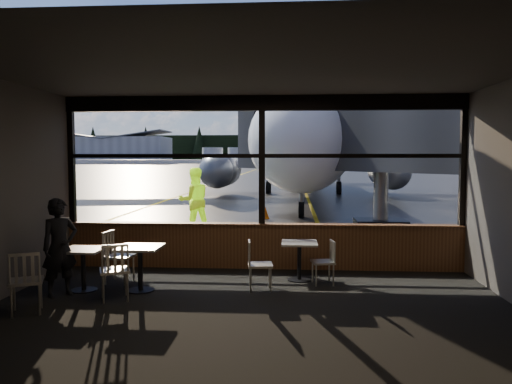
# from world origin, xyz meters

# --- Properties ---
(ground_plane) EXTENTS (520.00, 520.00, 0.00)m
(ground_plane) POSITION_xyz_m (0.00, 120.00, 0.00)
(ground_plane) COLOR black
(ground_plane) RESTS_ON ground
(carpet_floor) EXTENTS (8.00, 6.00, 0.01)m
(carpet_floor) POSITION_xyz_m (0.00, -3.00, 0.01)
(carpet_floor) COLOR black
(carpet_floor) RESTS_ON ground
(ceiling) EXTENTS (8.00, 6.00, 0.04)m
(ceiling) POSITION_xyz_m (0.00, -3.00, 3.50)
(ceiling) COLOR #38332D
(ceiling) RESTS_ON ground
(wall_back) EXTENTS (8.00, 0.04, 3.50)m
(wall_back) POSITION_xyz_m (0.00, -6.00, 1.75)
(wall_back) COLOR #49413A
(wall_back) RESTS_ON ground
(window_sill) EXTENTS (8.00, 0.28, 0.90)m
(window_sill) POSITION_xyz_m (0.00, 0.00, 0.45)
(window_sill) COLOR #59321B
(window_sill) RESTS_ON ground
(window_header) EXTENTS (8.00, 0.18, 0.30)m
(window_header) POSITION_xyz_m (0.00, 0.00, 3.35)
(window_header) COLOR black
(window_header) RESTS_ON ground
(mullion_left) EXTENTS (0.12, 0.12, 2.60)m
(mullion_left) POSITION_xyz_m (-3.95, 0.00, 2.20)
(mullion_left) COLOR black
(mullion_left) RESTS_ON ground
(mullion_centre) EXTENTS (0.12, 0.12, 2.60)m
(mullion_centre) POSITION_xyz_m (0.00, 0.00, 2.20)
(mullion_centre) COLOR black
(mullion_centre) RESTS_ON ground
(mullion_right) EXTENTS (0.12, 0.12, 2.60)m
(mullion_right) POSITION_xyz_m (3.95, 0.00, 2.20)
(mullion_right) COLOR black
(mullion_right) RESTS_ON ground
(window_transom) EXTENTS (8.00, 0.10, 0.08)m
(window_transom) POSITION_xyz_m (0.00, 0.00, 2.30)
(window_transom) COLOR black
(window_transom) RESTS_ON ground
(airliner) EXTENTS (29.51, 35.05, 10.46)m
(airliner) POSITION_xyz_m (1.31, 20.19, 5.23)
(airliner) COLOR white
(airliner) RESTS_ON ground_plane
(jet_bridge) EXTENTS (9.47, 11.57, 5.05)m
(jet_bridge) POSITION_xyz_m (3.60, 5.50, 2.52)
(jet_bridge) COLOR #29292B
(jet_bridge) RESTS_ON ground_plane
(cafe_table_near) EXTENTS (0.65, 0.65, 0.72)m
(cafe_table_near) POSITION_xyz_m (0.75, -0.94, 0.36)
(cafe_table_near) COLOR gray
(cafe_table_near) RESTS_ON carpet_floor
(cafe_table_mid) EXTENTS (0.70, 0.70, 0.77)m
(cafe_table_mid) POSITION_xyz_m (-1.95, -1.88, 0.39)
(cafe_table_mid) COLOR gray
(cafe_table_mid) RESTS_ON carpet_floor
(cafe_table_left) EXTENTS (0.66, 0.66, 0.73)m
(cafe_table_left) POSITION_xyz_m (-2.92, -1.93, 0.36)
(cafe_table_left) COLOR #A8A19A
(cafe_table_left) RESTS_ON carpet_floor
(chair_near_e) EXTENTS (0.50, 0.50, 0.80)m
(chair_near_e) POSITION_xyz_m (1.16, -1.20, 0.40)
(chair_near_e) COLOR #B9B5A7
(chair_near_e) RESTS_ON carpet_floor
(chair_near_w) EXTENTS (0.52, 0.52, 0.87)m
(chair_near_w) POSITION_xyz_m (0.07, -1.67, 0.43)
(chair_near_w) COLOR beige
(chair_near_w) RESTS_ON carpet_floor
(chair_mid_s) EXTENTS (0.67, 0.67, 0.94)m
(chair_mid_s) POSITION_xyz_m (-2.20, -2.41, 0.47)
(chair_mid_s) COLOR #B1AD9F
(chair_mid_s) RESTS_ON carpet_floor
(chair_mid_w) EXTENTS (0.58, 0.58, 0.95)m
(chair_mid_w) POSITION_xyz_m (-2.49, -1.36, 0.48)
(chair_mid_w) COLOR #B7B1A5
(chair_mid_w) RESTS_ON carpet_floor
(chair_left_s) EXTENTS (0.68, 0.68, 0.94)m
(chair_left_s) POSITION_xyz_m (-3.24, -3.17, 0.47)
(chair_left_s) COLOR #AFA99E
(chair_left_s) RESTS_ON carpet_floor
(passenger) EXTENTS (0.68, 0.69, 1.61)m
(passenger) POSITION_xyz_m (-3.17, -2.25, 0.80)
(passenger) COLOR black
(passenger) RESTS_ON carpet_floor
(ground_crew) EXTENTS (1.18, 1.08, 1.97)m
(ground_crew) POSITION_xyz_m (-2.30, 4.60, 0.98)
(ground_crew) COLOR #BFF219
(ground_crew) RESTS_ON ground_plane
(cone_nose) EXTENTS (0.36, 0.36, 0.50)m
(cone_nose) POSITION_xyz_m (-0.39, 8.31, 0.25)
(cone_nose) COLOR #FF4408
(cone_nose) RESTS_ON ground_plane
(hangar_left) EXTENTS (45.00, 18.00, 11.00)m
(hangar_left) POSITION_xyz_m (-70.00, 180.00, 5.50)
(hangar_left) COLOR silver
(hangar_left) RESTS_ON ground_plane
(hangar_mid) EXTENTS (38.00, 15.00, 10.00)m
(hangar_mid) POSITION_xyz_m (0.00, 185.00, 5.00)
(hangar_mid) COLOR silver
(hangar_mid) RESTS_ON ground_plane
(hangar_right) EXTENTS (50.00, 20.00, 12.00)m
(hangar_right) POSITION_xyz_m (60.00, 178.00, 6.00)
(hangar_right) COLOR silver
(hangar_right) RESTS_ON ground_plane
(fuel_tank_a) EXTENTS (8.00, 8.00, 6.00)m
(fuel_tank_a) POSITION_xyz_m (-30.00, 182.00, 3.00)
(fuel_tank_a) COLOR silver
(fuel_tank_a) RESTS_ON ground_plane
(fuel_tank_b) EXTENTS (8.00, 8.00, 6.00)m
(fuel_tank_b) POSITION_xyz_m (-20.00, 182.00, 3.00)
(fuel_tank_b) COLOR silver
(fuel_tank_b) RESTS_ON ground_plane
(fuel_tank_c) EXTENTS (8.00, 8.00, 6.00)m
(fuel_tank_c) POSITION_xyz_m (-10.00, 182.00, 3.00)
(fuel_tank_c) COLOR silver
(fuel_tank_c) RESTS_ON ground_plane
(treeline) EXTENTS (360.00, 3.00, 12.00)m
(treeline) POSITION_xyz_m (0.00, 210.00, 6.00)
(treeline) COLOR black
(treeline) RESTS_ON ground_plane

